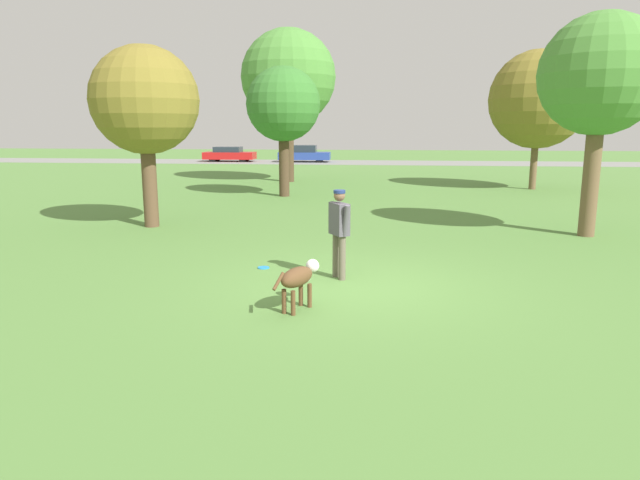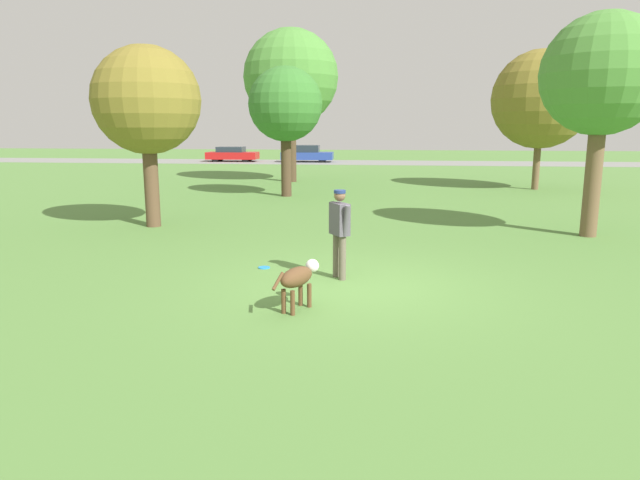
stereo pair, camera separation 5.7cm
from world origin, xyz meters
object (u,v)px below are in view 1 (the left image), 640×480
object	(u,v)px
dog	(299,278)
tree_far_right	(538,100)
tree_near_left	(145,101)
tree_far_left	(289,78)
tree_near_right	(600,76)
frisbee	(264,268)
parked_car_blue	(304,154)
person	(339,227)
tree_mid_center	(283,105)
parked_car_red	(229,154)

from	to	relation	value
dog	tree_far_right	size ratio (longest dim) A/B	0.18
tree_near_left	dog	bearing A→B (deg)	-52.90
dog	tree_far_left	distance (m)	21.17
dog	tree_near_right	bearing A→B (deg)	-18.37
frisbee	parked_car_blue	xyz separation A→B (m)	(-3.97, 34.24, 0.63)
dog	frisbee	bearing A→B (deg)	48.75
tree_far_right	tree_far_left	size ratio (longest dim) A/B	0.81
person	tree_far_right	xyz separation A→B (m)	(7.36, 16.14, 2.93)
tree_far_left	parked_car_blue	world-z (taller)	tree_far_left
tree_mid_center	frisbee	bearing A→B (deg)	-82.09
tree_near_left	parked_car_blue	xyz separation A→B (m)	(0.12, 29.89, -2.76)
person	tree_near_left	size ratio (longest dim) A/B	0.33
frisbee	tree_far_right	xyz separation A→B (m)	(8.90, 15.55, 3.88)
dog	tree_mid_center	bearing A→B (deg)	35.99
parked_car_red	tree_near_right	bearing A→B (deg)	-61.25
tree_near_left	tree_mid_center	bearing A→B (deg)	71.65
person	tree_mid_center	xyz separation A→B (m)	(-3.17, 12.35, 2.60)
tree_mid_center	tree_near_right	distance (m)	11.81
tree_far_right	tree_near_right	distance (m)	11.39
tree_far_left	parked_car_red	xyz separation A→B (m)	(-7.57, 16.31, -4.51)
person	frisbee	bearing A→B (deg)	-142.87
tree_far_right	dog	bearing A→B (deg)	-113.46
tree_mid_center	tree_far_right	xyz separation A→B (m)	(10.53, 3.79, 0.33)
tree_near_right	person	bearing A→B (deg)	-140.82
tree_near_left	person	bearing A→B (deg)	-41.34
frisbee	tree_near_right	size ratio (longest dim) A/B	0.04
tree_far_right	tree_far_left	distance (m)	11.63
tree_mid_center	tree_far_left	bearing A→B (deg)	97.47
tree_near_right	tree_far_left	world-z (taller)	tree_far_left
tree_near_right	tree_near_left	world-z (taller)	tree_near_right
person	frisbee	xyz separation A→B (m)	(-1.54, 0.59, -0.95)
parked_car_red	person	bearing A→B (deg)	-73.17
dog	parked_car_blue	bearing A→B (deg)	33.04
parked_car_blue	tree_far_left	bearing A→B (deg)	-86.64
tree_near_right	parked_car_blue	bearing A→B (deg)	110.88
tree_near_left	parked_car_blue	world-z (taller)	tree_near_left
frisbee	tree_far_right	size ratio (longest dim) A/B	0.04
tree_far_right	parked_car_red	bearing A→B (deg)	135.40
tree_mid_center	person	bearing A→B (deg)	-75.61
dog	parked_car_red	distance (m)	38.31
tree_near_right	tree_near_left	xyz separation A→B (m)	(-11.56, 0.11, -0.53)
person	frisbee	size ratio (longest dim) A/B	6.99
parked_car_blue	tree_near_left	bearing A→B (deg)	-92.22
tree_mid_center	parked_car_blue	world-z (taller)	tree_mid_center
frisbee	tree_mid_center	bearing A→B (deg)	97.91
person	tree_near_right	bearing A→B (deg)	97.36
parked_car_red	tree_far_left	bearing A→B (deg)	-66.62
person	tree_far_left	world-z (taller)	tree_far_left
dog	parked_car_red	world-z (taller)	parked_car_red
frisbee	parked_car_blue	bearing A→B (deg)	96.61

